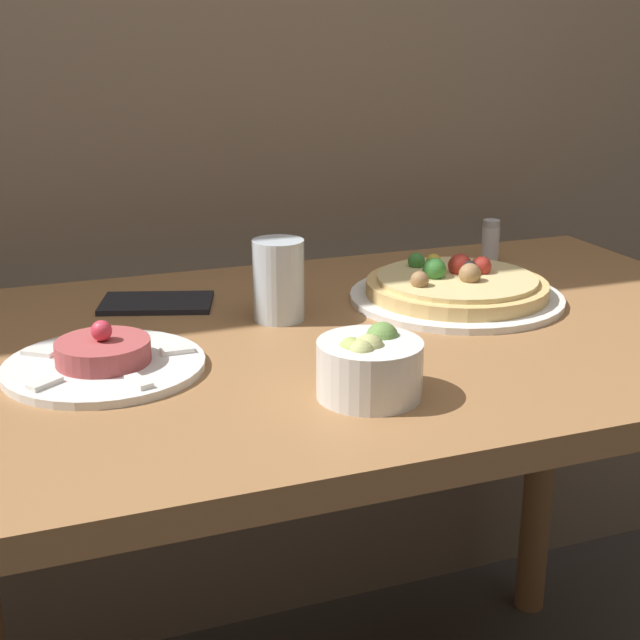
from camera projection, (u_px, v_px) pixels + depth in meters
dining_table at (359, 411)px, 1.23m from camera, size 1.19×0.74×0.79m
pizza_plate at (456, 288)px, 1.31m from camera, size 0.31×0.31×0.07m
tartare_plate at (104, 360)px, 1.05m from camera, size 0.24×0.24×0.06m
small_bowl at (369, 365)px, 0.97m from camera, size 0.12×0.12×0.08m
drinking_glass at (278, 280)px, 1.21m from camera, size 0.07×0.07×0.11m
napkin at (157, 303)px, 1.29m from camera, size 0.18×0.14×0.01m
salt_shaker at (491, 241)px, 1.52m from camera, size 0.03×0.03×0.07m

